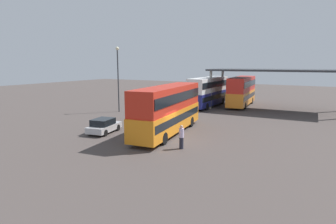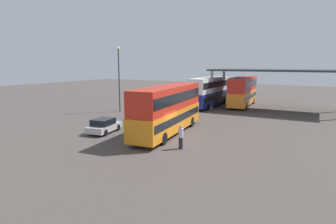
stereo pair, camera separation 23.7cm
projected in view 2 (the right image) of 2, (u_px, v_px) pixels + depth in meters
ground_plane at (170, 141)px, 23.49m from camera, size 140.00×140.00×0.00m
double_decker_main at (168, 108)px, 25.52m from camera, size 3.77×11.52×4.36m
parked_hatchback at (104, 126)px, 26.07m from camera, size 2.32×3.88×1.35m
double_decker_near_canopy at (210, 91)px, 41.75m from camera, size 2.47×10.87×4.32m
double_decker_mid_row at (243, 90)px, 42.17m from camera, size 3.19×10.44×4.36m
depot_canopy at (276, 72)px, 37.85m from camera, size 17.56×7.50×5.59m
lamppost_tall at (119, 72)px, 36.67m from camera, size 0.44×0.44×8.49m
pedestrian_waiting at (181, 137)px, 21.07m from camera, size 0.38×0.38×1.84m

